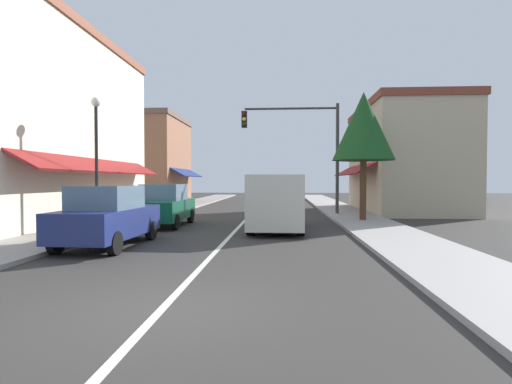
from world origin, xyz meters
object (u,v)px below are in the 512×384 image
Objects in this scene: street_lamp_left_near at (96,142)px; van_in_lane at (277,201)px; parked_car_nearest_left at (108,216)px; parked_car_second_left at (165,205)px; traffic_signal_mast_arm at (305,139)px; tree_right_near at (364,127)px.

van_in_lane is at bearing 11.62° from street_lamp_left_near.
parked_car_second_left is at bearing 89.96° from parked_car_nearest_left.
traffic_signal_mast_arm is at bearing 61.31° from parked_car_nearest_left.
parked_car_nearest_left is at bearing -91.87° from parked_car_second_left.
parked_car_second_left is (0.12, 5.28, 0.00)m from parked_car_nearest_left.
tree_right_near is (8.64, 2.14, 3.50)m from parked_car_second_left.
parked_car_second_left is 9.56m from tree_right_near.
van_in_lane is 0.85× the size of traffic_signal_mast_arm.
van_in_lane is 5.99m from tree_right_near.
street_lamp_left_near reaches higher than parked_car_second_left.
tree_right_near is at bearing 13.35° from parked_car_second_left.
tree_right_near reaches higher than parked_car_nearest_left.
tree_right_near is (10.45, 4.52, 1.06)m from street_lamp_left_near.
van_in_lane is (4.84, 4.24, 0.27)m from parked_car_nearest_left.
tree_right_near is at bearing 39.93° from van_in_lane.
street_lamp_left_near is (-6.53, -1.34, 2.17)m from van_in_lane.
van_in_lane is 1.05× the size of street_lamp_left_near.
tree_right_near is at bearing 41.53° from parked_car_nearest_left.
tree_right_near is (3.92, 3.18, 3.23)m from van_in_lane.
van_in_lane reaches higher than parked_car_nearest_left.
street_lamp_left_near is at bearing -167.54° from van_in_lane.
van_in_lane is 7.01m from street_lamp_left_near.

